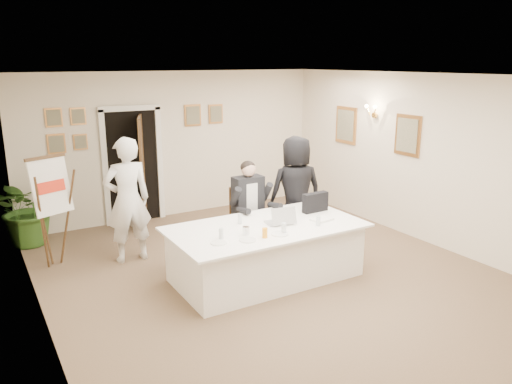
{
  "coord_description": "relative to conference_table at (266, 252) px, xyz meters",
  "views": [
    {
      "loc": [
        -3.55,
        -5.58,
        2.99
      ],
      "look_at": [
        0.09,
        0.6,
        1.09
      ],
      "focal_mm": 35.0,
      "sensor_mm": 36.0,
      "label": 1
    }
  ],
  "objects": [
    {
      "name": "potted_palm",
      "position": [
        -2.69,
        3.18,
        0.25
      ],
      "size": [
        1.52,
        1.5,
        1.28
      ],
      "primitive_type": "imported",
      "rotation": [
        0.0,
        0.0,
        0.69
      ],
      "color": "#2E581D",
      "rests_on": "floor"
    },
    {
      "name": "doorway",
      "position": [
        -0.77,
        3.33,
        0.65
      ],
      "size": [
        1.14,
        0.86,
        2.2
      ],
      "color": "black",
      "rests_on": "floor"
    },
    {
      "name": "pictures_right_wall",
      "position": [
        3.08,
        1.21,
        1.36
      ],
      "size": [
        0.06,
        2.2,
        0.8
      ],
      "primitive_type": null,
      "color": "#BB7E40",
      "rests_on": "wall_right"
    },
    {
      "name": "wall_sconce",
      "position": [
        3.01,
        1.21,
        1.71
      ],
      "size": [
        0.2,
        0.3,
        0.24
      ],
      "primitive_type": null,
      "color": "gold",
      "rests_on": "wall_right"
    },
    {
      "name": "laptop",
      "position": [
        0.21,
        0.01,
        0.52
      ],
      "size": [
        0.42,
        0.43,
        0.28
      ],
      "primitive_type": null,
      "rotation": [
        0.0,
        0.0,
        -0.18
      ],
      "color": "#B7BABC",
      "rests_on": "conference_table"
    },
    {
      "name": "standing_man",
      "position": [
        -1.45,
        1.61,
        0.56
      ],
      "size": [
        0.7,
        0.46,
        1.92
      ],
      "primitive_type": "imported",
      "rotation": [
        0.0,
        0.0,
        3.14
      ],
      "color": "silver",
      "rests_on": "floor"
    },
    {
      "name": "flip_chart",
      "position": [
        -2.5,
        1.94,
        0.37
      ],
      "size": [
        0.59,
        0.47,
        1.65
      ],
      "color": "black",
      "rests_on": "floor"
    },
    {
      "name": "wall_back",
      "position": [
        0.11,
        3.51,
        1.01
      ],
      "size": [
        6.0,
        0.1,
        2.8
      ],
      "primitive_type": "cube",
      "color": "beige",
      "rests_on": "floor"
    },
    {
      "name": "paper_stack",
      "position": [
        0.82,
        -0.2,
        0.4
      ],
      "size": [
        0.33,
        0.26,
        0.03
      ],
      "primitive_type": "cube",
      "rotation": [
        0.0,
        0.0,
        0.17
      ],
      "color": "white",
      "rests_on": "conference_table"
    },
    {
      "name": "glass_c",
      "position": [
        0.62,
        -0.36,
        0.45
      ],
      "size": [
        0.07,
        0.07,
        0.14
      ],
      "primitive_type": "cylinder",
      "rotation": [
        0.0,
        0.0,
        -0.11
      ],
      "color": "silver",
      "rests_on": "conference_table"
    },
    {
      "name": "plate_near",
      "position": [
        -0.03,
        -0.39,
        0.39
      ],
      "size": [
        0.25,
        0.25,
        0.01
      ],
      "primitive_type": "cylinder",
      "rotation": [
        0.0,
        0.0,
        -0.07
      ],
      "color": "white",
      "rests_on": "conference_table"
    },
    {
      "name": "plate_left",
      "position": [
        -0.87,
        -0.28,
        0.39
      ],
      "size": [
        0.26,
        0.26,
        0.01
      ],
      "primitive_type": "cylinder",
      "rotation": [
        0.0,
        0.0,
        -0.35
      ],
      "color": "white",
      "rests_on": "conference_table"
    },
    {
      "name": "wall_left",
      "position": [
        -2.89,
        0.01,
        1.01
      ],
      "size": [
        0.1,
        7.0,
        2.8
      ],
      "primitive_type": "cube",
      "color": "beige",
      "rests_on": "floor"
    },
    {
      "name": "wall_right",
      "position": [
        3.11,
        0.01,
        1.01
      ],
      "size": [
        0.1,
        7.0,
        2.8
      ],
      "primitive_type": "cube",
      "color": "beige",
      "rests_on": "floor"
    },
    {
      "name": "glass_a",
      "position": [
        -0.77,
        -0.15,
        0.45
      ],
      "size": [
        0.07,
        0.07,
        0.14
      ],
      "primitive_type": "cylinder",
      "rotation": [
        0.0,
        0.0,
        0.14
      ],
      "color": "silver",
      "rests_on": "conference_table"
    },
    {
      "name": "standing_woman",
      "position": [
        1.13,
        0.91,
        0.52
      ],
      "size": [
        1.01,
        0.79,
        1.83
      ],
      "primitive_type": "imported",
      "rotation": [
        0.0,
        0.0,
        2.88
      ],
      "color": "black",
      "rests_on": "floor"
    },
    {
      "name": "steel_jug",
      "position": [
        -0.42,
        -0.18,
        0.44
      ],
      "size": [
        0.1,
        0.1,
        0.11
      ],
      "primitive_type": "cylinder",
      "rotation": [
        0.0,
        0.0,
        0.12
      ],
      "color": "silver",
      "rests_on": "conference_table"
    },
    {
      "name": "floor",
      "position": [
        0.11,
        0.01,
        -0.39
      ],
      "size": [
        7.0,
        7.0,
        0.0
      ],
      "primitive_type": "plane",
      "color": "brown",
      "rests_on": "ground"
    },
    {
      "name": "oj_glass",
      "position": [
        -0.26,
        -0.4,
        0.45
      ],
      "size": [
        0.09,
        0.09,
        0.13
      ],
      "primitive_type": "cylinder",
      "rotation": [
        0.0,
        0.0,
        -0.33
      ],
      "color": "orange",
      "rests_on": "conference_table"
    },
    {
      "name": "plate_mid",
      "position": [
        -0.51,
        -0.38,
        0.39
      ],
      "size": [
        0.24,
        0.24,
        0.01
      ],
      "primitive_type": "cylinder",
      "rotation": [
        0.0,
        0.0,
        0.12
      ],
      "color": "white",
      "rests_on": "conference_table"
    },
    {
      "name": "conference_table",
      "position": [
        0.0,
        0.0,
        0.0
      ],
      "size": [
        2.69,
        1.43,
        0.78
      ],
      "color": "white",
      "rests_on": "floor"
    },
    {
      "name": "pictures_back_wall",
      "position": [
        -0.69,
        3.48,
        1.46
      ],
      "size": [
        3.4,
        0.06,
        0.8
      ],
      "primitive_type": null,
      "color": "#BB7E40",
      "rests_on": "wall_back"
    },
    {
      "name": "ceiling",
      "position": [
        0.11,
        0.01,
        2.41
      ],
      "size": [
        6.0,
        7.0,
        0.02
      ],
      "primitive_type": "cube",
      "color": "white",
      "rests_on": "wall_back"
    },
    {
      "name": "glass_d",
      "position": [
        -0.27,
        0.26,
        0.45
      ],
      "size": [
        0.08,
        0.08,
        0.14
      ],
      "primitive_type": "cylinder",
      "rotation": [
        0.0,
        0.0,
        -0.34
      ],
      "color": "silver",
      "rests_on": "conference_table"
    },
    {
      "name": "seated_man",
      "position": [
        0.29,
        0.96,
        0.36
      ],
      "size": [
        0.8,
        0.83,
        1.51
      ],
      "primitive_type": null,
      "rotation": [
        0.0,
        0.0,
        -0.26
      ],
      "color": "black",
      "rests_on": "floor"
    },
    {
      "name": "laptop_bag",
      "position": [
        0.99,
        0.19,
        0.53
      ],
      "size": [
        0.42,
        0.13,
        0.29
      ],
      "primitive_type": "cube",
      "rotation": [
        0.0,
        0.0,
        0.04
      ],
      "color": "black",
      "rests_on": "conference_table"
    },
    {
      "name": "glass_b",
      "position": [
        0.04,
        -0.38,
        0.45
      ],
      "size": [
        0.07,
        0.07,
        0.14
      ],
      "primitive_type": "cylinder",
      "rotation": [
        0.0,
        0.0,
        -0.14
      ],
      "color": "silver",
      "rests_on": "conference_table"
    }
  ]
}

